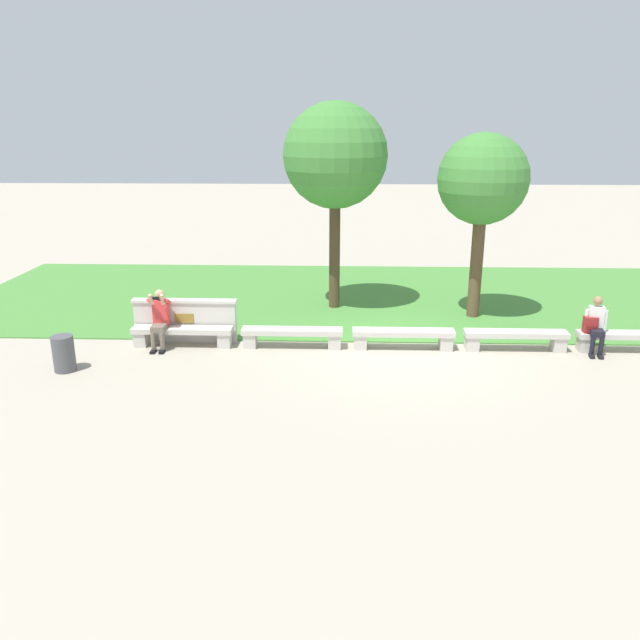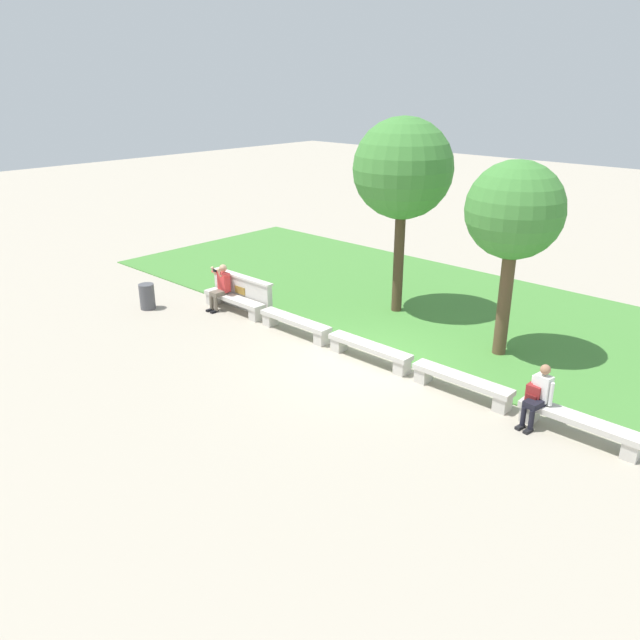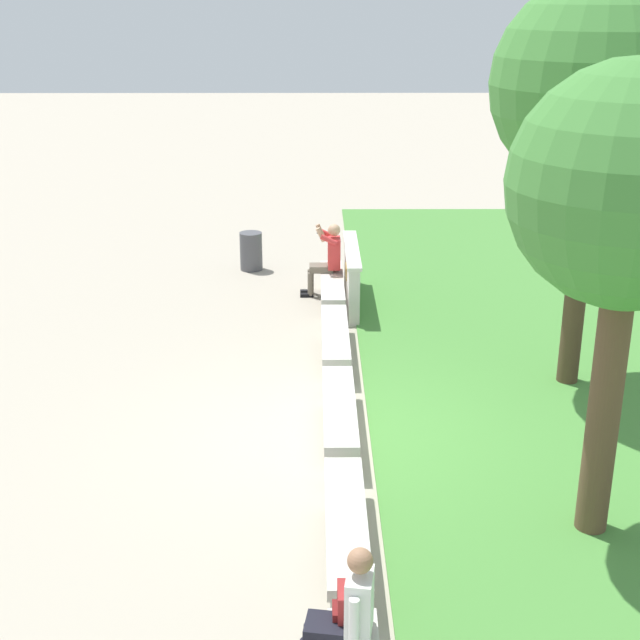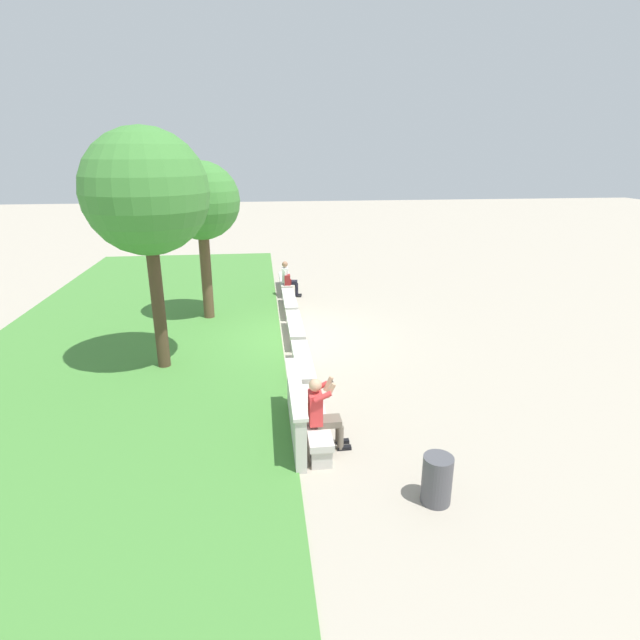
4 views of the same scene
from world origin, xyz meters
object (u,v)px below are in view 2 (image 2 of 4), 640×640
Objects in this scene: person_photographer at (221,285)px; trash_bin at (147,296)px; bench_end at (579,424)px; bench_near at (295,323)px; bench_far at (462,382)px; person_distant at (539,394)px; backpack at (534,394)px; bench_mid at (369,350)px; tree_left_background at (403,170)px; bench_main at (234,302)px; tree_behind_wall at (515,212)px.

trash_bin is (-1.59, -1.48, -0.36)m from person_photographer.
bench_near is at bearing 180.00° from bench_end.
bench_near is at bearing 180.00° from bench_far.
person_photographer is at bearing -179.93° from person_distant.
trash_bin is at bearing -172.21° from backpack.
bench_mid is 0.42× the size of tree_left_background.
bench_main and bench_mid have the same top height.
trash_bin is (-7.06, -1.56, 0.07)m from bench_mid.
tree_behind_wall reaches higher than backpack.
person_photographer is 3.08× the size of backpack.
bench_near is 1.00× the size of bench_mid.
bench_far is 1.74m from person_distant.
tree_left_background is 7.24× the size of trash_bin.
bench_mid is 4.56m from tree_behind_wall.
person_distant is 7.48m from tree_left_background.
person_distant is 4.39m from tree_behind_wall.
person_distant is at bearing -175.32° from bench_end.
person_distant is (-0.80, -0.07, 0.36)m from bench_end.
tree_left_background reaches higher than trash_bin.
bench_mid is at bearing 0.00° from bench_main.
trash_bin is at bearing -172.63° from bench_end.
trash_bin reaches higher than bench_main.
bench_mid is 1.81× the size of person_distant.
bench_mid is (2.50, 0.00, 0.00)m from bench_near.
person_distant is (4.21, -0.07, 0.36)m from bench_mid.
bench_main is at bearing 37.18° from trash_bin.
tree_left_background reaches higher than bench_end.
bench_main is at bearing 180.00° from bench_mid.
bench_mid is at bearing 179.11° from person_distant.
backpack reaches higher than trash_bin.
bench_far is (7.51, 0.00, 0.00)m from bench_main.
person_photographer is at bearing -179.44° from bench_far.
tree_behind_wall is at bearing 19.61° from bench_main.
person_distant reaches higher than bench_end.
bench_far is 1.00× the size of bench_end.
person_photographer reaches higher than bench_near.
person_photographer reaches higher than bench_end.
person_distant is 0.23× the size of tree_left_background.
bench_main is 5.01m from bench_mid.
bench_main is 3.04× the size of trash_bin.
trash_bin is (-4.56, -1.56, 0.07)m from bench_near.
bench_main and bench_end have the same top height.
bench_end is at bearing 2.14° from backpack.
backpack reaches higher than bench_main.
trash_bin is (-2.06, -1.56, 0.07)m from bench_main.
backpack is (9.57, 0.04, -0.11)m from person_photographer.
bench_main is 10.01m from bench_end.
bench_end is (2.50, 0.00, 0.00)m from bench_far.
tree_left_background reaches higher than bench_mid.
person_photographer reaches higher than backpack.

